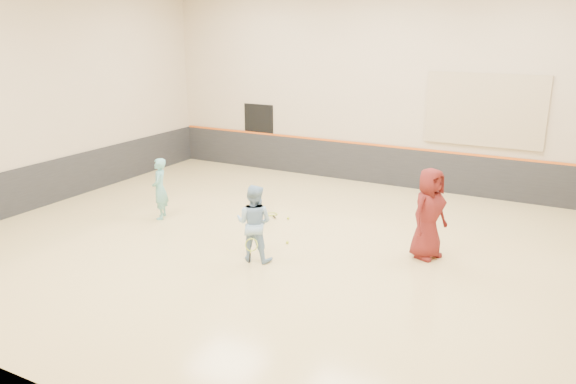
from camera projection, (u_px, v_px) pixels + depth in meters
The scene contains 14 objects.
room at pixel (295, 214), 12.16m from camera, with size 15.04×12.04×6.22m.
wainscot_back at pixel (384, 166), 17.27m from camera, with size 14.90×0.04×1.20m, color #232326.
wainscot_left at pixel (57, 180), 15.60m from camera, with size 0.04×11.90×1.20m, color #232326.
accent_stripe at pixel (385, 146), 17.08m from camera, with size 14.90×0.03×0.06m, color #D85914.
acoustic_panel at pixel (485, 110), 15.45m from camera, with size 3.20×0.08×2.00m, color tan.
doorway at pixel (259, 137), 19.17m from camera, with size 1.10×0.05×2.20m, color black.
girl at pixel (160, 189), 14.16m from camera, with size 0.57×0.37×1.56m, color #67B3AD.
instructor at pixel (254, 223), 11.59m from camera, with size 0.79×0.62×1.63m, color #88AFD2.
young_man at pixel (429, 213), 11.69m from camera, with size 0.95×0.62×1.95m, color maroon.
held_racket at pixel (251, 245), 11.30m from camera, with size 0.29×0.29×0.56m, color #ABC12A, non-canonical shape.
spare_racket at pixel (272, 213), 14.62m from camera, with size 0.66×0.66×0.07m, color #A2C22A, non-canonical shape.
ball_under_racket at pixel (287, 242), 12.66m from camera, with size 0.07×0.07×0.07m, color #B8C82E.
ball_in_hand at pixel (434, 209), 11.41m from camera, with size 0.07×0.07×0.07m, color #CCDF34.
ball_beside_spare at pixel (288, 218), 14.26m from camera, with size 0.07×0.07×0.07m, color gold.
Camera 1 is at (5.30, -10.24, 4.72)m, focal length 35.00 mm.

